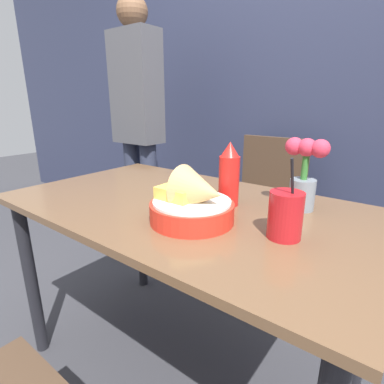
{
  "coord_description": "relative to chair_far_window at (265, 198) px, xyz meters",
  "views": [
    {
      "loc": [
        0.63,
        -0.77,
        1.08
      ],
      "look_at": [
        0.06,
        -0.04,
        0.8
      ],
      "focal_mm": 28.0,
      "sensor_mm": 36.0,
      "label": 1
    }
  ],
  "objects": [
    {
      "name": "ground_plane",
      "position": [
        0.05,
        -0.83,
        -0.53
      ],
      "size": [
        12.0,
        12.0,
        0.0
      ],
      "primitive_type": "plane",
      "color": "#38383D"
    },
    {
      "name": "wall_window",
      "position": [
        0.05,
        0.34,
        0.77
      ],
      "size": [
        7.0,
        0.06,
        2.6
      ],
      "color": "#2D334C",
      "rests_on": "ground_plane"
    },
    {
      "name": "dining_table",
      "position": [
        0.05,
        -0.83,
        0.11
      ],
      "size": [
        1.29,
        0.75,
        0.74
      ],
      "color": "brown",
      "rests_on": "ground_plane"
    },
    {
      "name": "chair_far_window",
      "position": [
        0.0,
        0.0,
        0.0
      ],
      "size": [
        0.4,
        0.4,
        0.88
      ],
      "color": "#473323",
      "rests_on": "ground_plane"
    },
    {
      "name": "food_basket",
      "position": [
        0.18,
        -0.95,
        0.27
      ],
      "size": [
        0.25,
        0.25,
        0.17
      ],
      "color": "red",
      "rests_on": "dining_table"
    },
    {
      "name": "ketchup_bottle",
      "position": [
        0.18,
        -0.75,
        0.32
      ],
      "size": [
        0.07,
        0.07,
        0.22
      ],
      "color": "red",
      "rests_on": "dining_table"
    },
    {
      "name": "drink_cup",
      "position": [
        0.43,
        -0.89,
        0.27
      ],
      "size": [
        0.09,
        0.09,
        0.22
      ],
      "color": "red",
      "rests_on": "dining_table"
    },
    {
      "name": "flower_vase",
      "position": [
        0.4,
        -0.64,
        0.33
      ],
      "size": [
        0.14,
        0.08,
        0.23
      ],
      "color": "gray",
      "rests_on": "dining_table"
    },
    {
      "name": "person_standing",
      "position": [
        -0.82,
        -0.23,
        0.45
      ],
      "size": [
        0.32,
        0.19,
        1.68
      ],
      "color": "#2D3347",
      "rests_on": "ground_plane"
    }
  ]
}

